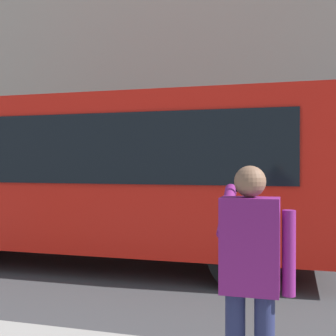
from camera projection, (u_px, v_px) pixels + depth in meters
name	position (u px, v px, depth m)	size (l,w,h in m)	color
ground_plane	(233.00, 271.00, 7.62)	(60.00, 60.00, 0.00)	#38383A
building_facade_far	(262.00, 35.00, 14.10)	(28.00, 1.55, 12.00)	#A89E8E
red_bus	(88.00, 173.00, 8.31)	(9.05, 2.54, 3.08)	red
pedestrian_photographer	(250.00, 268.00, 3.05)	(0.53, 0.52, 1.70)	#1E2347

